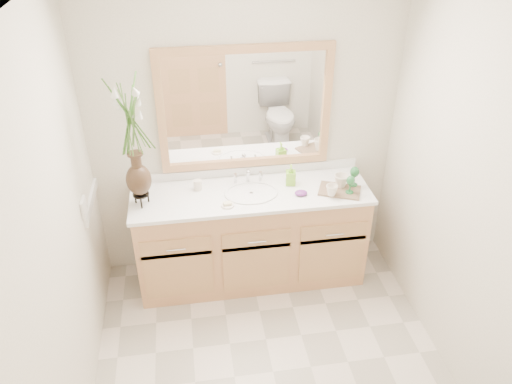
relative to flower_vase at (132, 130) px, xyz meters
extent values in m
plane|color=beige|center=(0.82, -0.97, -1.43)|extent=(2.60, 2.60, 0.00)
cube|color=white|center=(0.82, -0.97, 0.97)|extent=(2.40, 2.60, 0.02)
cube|color=white|center=(0.82, 0.33, -0.23)|extent=(2.40, 0.02, 2.40)
cube|color=white|center=(-0.38, -0.97, -0.23)|extent=(0.02, 2.60, 2.40)
cube|color=white|center=(2.02, -0.97, -0.23)|extent=(0.02, 2.60, 2.40)
cube|color=tan|center=(0.82, 0.04, -1.03)|extent=(1.80, 0.55, 0.80)
cube|color=white|center=(0.82, 0.04, -0.61)|extent=(1.84, 0.57, 0.03)
ellipsoid|color=white|center=(0.82, 0.02, -0.65)|extent=(0.38, 0.30, 0.12)
cylinder|color=silver|center=(0.82, 0.20, -0.54)|extent=(0.02, 0.02, 0.11)
cylinder|color=silver|center=(0.72, 0.20, -0.56)|extent=(0.02, 0.02, 0.08)
cylinder|color=silver|center=(0.92, 0.20, -0.56)|extent=(0.02, 0.02, 0.08)
cube|color=white|center=(0.82, 0.31, -0.02)|extent=(1.20, 0.01, 0.85)
cube|color=tan|center=(0.82, 0.30, 0.43)|extent=(1.32, 0.04, 0.06)
cube|color=tan|center=(0.82, 0.30, -0.48)|extent=(1.32, 0.04, 0.06)
cube|color=tan|center=(0.19, 0.30, -0.02)|extent=(0.06, 0.04, 0.85)
cube|color=tan|center=(1.45, 0.30, -0.02)|extent=(0.06, 0.04, 0.85)
cube|color=white|center=(-0.37, -0.21, -0.45)|extent=(0.02, 0.12, 0.12)
cylinder|color=black|center=(0.00, 0.00, -0.51)|extent=(0.12, 0.12, 0.01)
ellipsoid|color=black|center=(0.00, 0.00, -0.39)|extent=(0.18, 0.18, 0.24)
cylinder|color=black|center=(0.00, 0.00, -0.24)|extent=(0.08, 0.08, 0.11)
cylinder|color=#4C7A33|center=(0.00, 0.00, 0.04)|extent=(0.06, 0.06, 0.43)
cylinder|color=#F0E3D0|center=(0.42, 0.15, -0.56)|extent=(0.06, 0.06, 0.08)
cylinder|color=#F0E3D0|center=(0.62, -0.12, -0.59)|extent=(0.10, 0.10, 0.01)
cube|color=beige|center=(0.62, -0.12, -0.58)|extent=(0.06, 0.05, 0.02)
imported|color=#83CD30|center=(1.15, 0.11, -0.52)|extent=(0.08, 0.08, 0.15)
ellipsoid|color=#6A287A|center=(1.19, -0.06, -0.58)|extent=(0.11, 0.09, 0.03)
cube|color=brown|center=(1.50, -0.05, -0.59)|extent=(0.37, 0.31, 0.02)
imported|color=#F0E3D0|center=(1.41, -0.12, -0.54)|extent=(0.10, 0.09, 0.09)
imported|color=#F0E3D0|center=(1.52, -0.01, -0.53)|extent=(0.15, 0.15, 0.11)
cylinder|color=#236A32|center=(1.56, -0.10, -0.58)|extent=(0.06, 0.06, 0.01)
cylinder|color=#236A32|center=(1.56, -0.10, -0.54)|extent=(0.01, 0.01, 0.09)
ellipsoid|color=#236A32|center=(1.56, -0.10, -0.48)|extent=(0.06, 0.06, 0.08)
cylinder|color=#236A32|center=(1.62, 0.00, -0.58)|extent=(0.07, 0.07, 0.01)
cylinder|color=#236A32|center=(1.62, 0.00, -0.53)|extent=(0.01, 0.01, 0.10)
ellipsoid|color=#236A32|center=(1.62, 0.00, -0.47)|extent=(0.07, 0.07, 0.08)
camera|label=1|loc=(0.36, -3.18, 1.43)|focal=35.00mm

